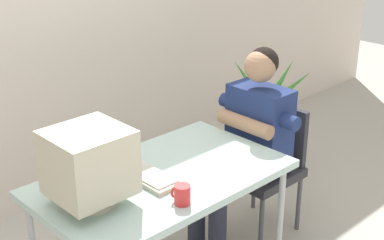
# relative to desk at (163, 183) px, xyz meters

# --- Properties ---
(desk) EXTENTS (1.33, 0.79, 0.75)m
(desk) POSITION_rel_desk_xyz_m (0.00, 0.00, 0.00)
(desk) COLOR #B7B7BC
(desk) RESTS_ON ground_plane
(crt_monitor) EXTENTS (0.36, 0.33, 0.38)m
(crt_monitor) POSITION_rel_desk_xyz_m (-0.43, 0.01, 0.26)
(crt_monitor) COLOR beige
(crt_monitor) RESTS_ON desk
(keyboard) EXTENTS (0.16, 0.41, 0.03)m
(keyboard) POSITION_rel_desk_xyz_m (-0.08, 0.03, 0.06)
(keyboard) COLOR beige
(keyboard) RESTS_ON desk
(office_chair) EXTENTS (0.45, 0.45, 0.85)m
(office_chair) POSITION_rel_desk_xyz_m (0.93, 0.05, -0.21)
(office_chair) COLOR #4C4C51
(office_chair) RESTS_ON ground_plane
(person_seated) EXTENTS (0.75, 0.59, 1.27)m
(person_seated) POSITION_rel_desk_xyz_m (0.73, 0.05, -0.01)
(person_seated) COLOR navy
(person_seated) RESTS_ON ground_plane
(potted_plant) EXTENTS (0.69, 0.69, 0.95)m
(potted_plant) POSITION_rel_desk_xyz_m (1.51, 0.52, -0.27)
(potted_plant) COLOR #4C4C51
(potted_plant) RESTS_ON ground_plane
(desk_mug) EXTENTS (0.08, 0.09, 0.10)m
(desk_mug) POSITION_rel_desk_xyz_m (-0.12, -0.28, 0.10)
(desk_mug) COLOR red
(desk_mug) RESTS_ON desk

